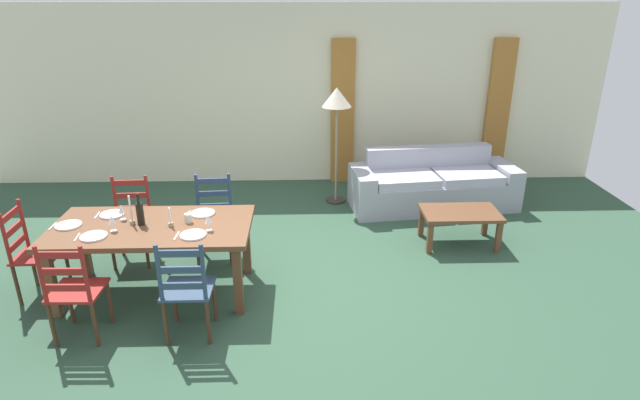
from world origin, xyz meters
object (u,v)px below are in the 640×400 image
Objects in this scene: wine_glass_far_left at (122,209)px; dining_chair_near_left at (74,291)px; dining_table at (152,233)px; wine_bottle at (140,213)px; coffee_table at (460,216)px; dining_chair_far_left at (132,221)px; standing_lamp at (337,105)px; wine_glass_near_right at (208,220)px; wine_glass_near_left at (112,220)px; dining_chair_head_west at (32,252)px; dining_chair_near_right at (187,289)px; coffee_cup_primary at (188,218)px; dining_chair_far_right at (214,218)px; couch at (432,186)px.

dining_chair_near_left is at bearing -101.61° from wine_glass_far_left.
dining_table is 6.01× the size of wine_bottle.
coffee_table is at bearing 13.39° from wine_glass_far_left.
standing_lamp is at bearing 35.33° from dining_chair_far_left.
coffee_table is (2.74, 1.14, -0.51)m from wine_glass_near_right.
dining_chair_head_west is at bearing 171.47° from wine_glass_near_left.
dining_chair_near_right is 3.57m from standing_lamp.
standing_lamp is (1.46, 3.12, 0.93)m from dining_chair_near_right.
dining_chair_near_right is (0.46, -0.72, -0.19)m from dining_table.
wine_glass_near_left is 1.00× the size of wine_glass_near_right.
wine_glass_far_left is (-0.31, 0.14, 0.20)m from dining_table.
dining_chair_near_right is 5.96× the size of wine_glass_far_left.
dining_chair_head_west is (-0.70, 0.73, 0.00)m from dining_chair_near_left.
dining_chair_far_left is at bearing 121.96° from dining_chair_near_right.
dining_chair_near_left is at bearing -105.93° from wine_glass_near_left.
coffee_cup_primary is at bearing 4.35° from wine_bottle.
dining_chair_near_left is 1.75m from dining_chair_far_right.
dining_chair_far_right is 0.98m from wine_glass_near_right.
dining_chair_head_west reaches higher than coffee_cup_primary.
dining_table is 1.16× the size of standing_lamp.
wine_glass_near_left is at bearing -8.53° from dining_chair_head_west.
dining_chair_near_left is 4.05m from standing_lamp.
dining_chair_far_left is at bearing 121.28° from dining_table.
dining_chair_far_left is at bearing -158.10° from couch.
coffee_table is (3.31, 1.00, -0.31)m from dining_table.
standing_lamp is (-1.34, 0.18, 1.12)m from couch.
dining_chair_far_left is 5.96× the size of wine_glass_near_left.
dining_chair_far_right is 2.86m from coffee_table.
couch is (2.80, 1.46, -0.19)m from dining_chair_far_right.
dining_chair_far_left is 5.96× the size of wine_glass_near_right.
standing_lamp reaches higher than wine_glass_near_left.
wine_bottle is 0.13× the size of couch.
dining_chair_far_left reaches higher than coffee_table.
coffee_cup_primary is (0.83, 0.77, 0.32)m from dining_chair_near_left.
coffee_cup_primary is 0.04× the size of couch.
dining_chair_near_left is 0.59× the size of standing_lamp.
wine_glass_far_left reaches higher than coffee_cup_primary.
coffee_table is 0.55× the size of standing_lamp.
coffee_table is at bearing 17.71° from coffee_cup_primary.
wine_bottle reaches higher than couch.
standing_lamp is at bearing 51.29° from dining_table.
wine_bottle is 0.26m from wine_glass_near_left.
wine_glass_near_right reaches higher than coffee_cup_primary.
couch is at bearing 34.14° from dining_table.
standing_lamp is at bearing 52.35° from dining_chair_near_left.
wine_glass_near_left is at bearing -81.54° from dining_chair_far_left.
dining_chair_near_left reaches higher than dining_table.
dining_chair_head_west is at bearing 156.06° from dining_chair_near_right.
dining_table is 1.19m from dining_chair_head_west.
couch reaches higher than dining_table.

